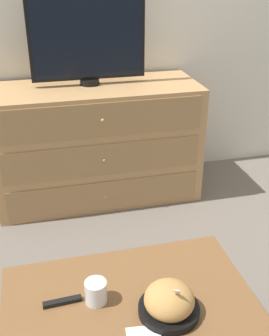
{
  "coord_description": "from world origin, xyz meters",
  "views": [
    {
      "loc": [
        -0.48,
        -3.1,
        1.65
      ],
      "look_at": [
        -0.09,
        -1.5,
        0.81
      ],
      "focal_mm": 45.0,
      "sensor_mm": 36.0,
      "label": 1
    }
  ],
  "objects": [
    {
      "name": "wall_back",
      "position": [
        0.0,
        0.03,
        1.3
      ],
      "size": [
        12.0,
        0.05,
        2.6
      ],
      "color": "silver",
      "rests_on": "ground_plane"
    },
    {
      "name": "remote_control",
      "position": [
        -0.46,
        -1.84,
        0.43
      ],
      "size": [
        0.15,
        0.03,
        0.02
      ],
      "color": "black",
      "rests_on": "coffee_table"
    },
    {
      "name": "ground_plane",
      "position": [
        0.0,
        0.0,
        0.0
      ],
      "size": [
        12.0,
        12.0,
        0.0
      ],
      "primitive_type": "plane",
      "color": "#70665B"
    },
    {
      "name": "coffee_table",
      "position": [
        -0.2,
        -1.88,
        0.37
      ],
      "size": [
        1.0,
        0.63,
        0.42
      ],
      "color": "brown",
      "rests_on": "ground_plane"
    },
    {
      "name": "dresser",
      "position": [
        -0.07,
        -0.32,
        0.42
      ],
      "size": [
        1.44,
        0.59,
        0.84
      ],
      "color": "tan",
      "rests_on": "ground_plane"
    },
    {
      "name": "tv",
      "position": [
        -0.1,
        -0.27,
        1.15
      ],
      "size": [
        0.77,
        0.13,
        0.58
      ],
      "color": "black",
      "rests_on": "dresser"
    },
    {
      "name": "takeout_bowl",
      "position": [
        -0.07,
        -1.99,
        0.47
      ],
      "size": [
        0.23,
        0.23,
        0.16
      ],
      "color": "black",
      "rests_on": "coffee_table"
    },
    {
      "name": "drink_cup",
      "position": [
        -0.33,
        -1.86,
        0.46
      ],
      "size": [
        0.09,
        0.09,
        0.09
      ],
      "color": "#9E6638",
      "rests_on": "coffee_table"
    }
  ]
}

